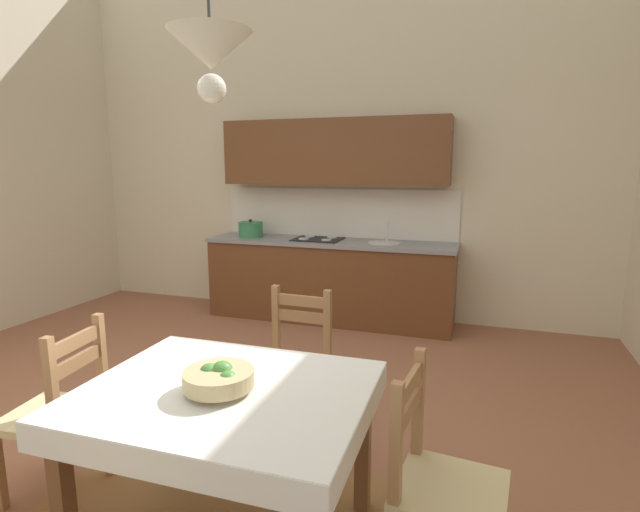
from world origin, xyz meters
The scene contains 9 objects.
ground_plane centered at (0.00, 0.00, -0.05)m, with size 6.69×6.13×0.10m, color #935B42.
wall_back centered at (0.00, 2.82, 2.07)m, with size 6.69×0.12×4.13m, color beige.
kitchen_cabinetry centered at (0.09, 2.49, 0.86)m, with size 2.74×0.63×2.20m.
dining_table centered at (0.67, -0.85, 0.62)m, with size 1.25×1.01×0.75m.
dining_chair_tv_side centered at (-0.32, -0.82, 0.44)m, with size 0.47×0.47×0.93m.
dining_chair_window_side centered at (1.59, -0.78, 0.44)m, with size 0.46×0.46×0.93m.
dining_chair_kitchen_side centered at (0.60, 0.11, 0.44)m, with size 0.43×0.43×0.93m.
fruit_bowl centered at (0.67, -0.89, 0.81)m, with size 0.30×0.30×0.12m.
pendant_lamp centered at (0.68, -0.88, 2.11)m, with size 0.32×0.32×0.80m.
Camera 1 is at (1.69, -2.58, 1.69)m, focal length 27.35 mm.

